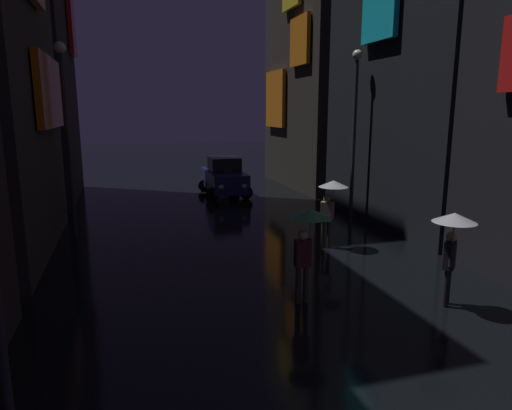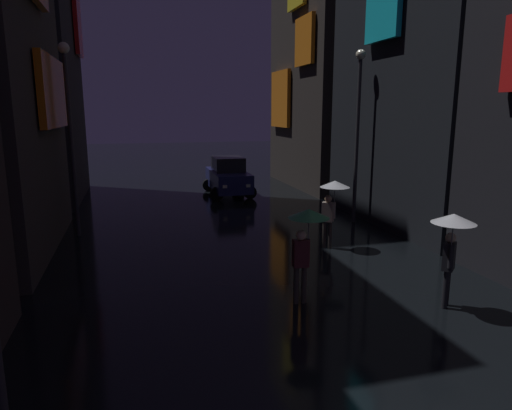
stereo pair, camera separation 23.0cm
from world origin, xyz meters
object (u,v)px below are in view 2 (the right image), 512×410
object	(u,v)px
car_distant	(228,177)
pedestrian_far_right_green	(306,230)
pedestrian_foreground_right_clear	(452,234)
pedestrian_midstreet_left_clear	(333,195)
streetlamp_left_far	(70,120)
streetlamp_right_far	(358,119)

from	to	relation	value
car_distant	pedestrian_far_right_green	bearing A→B (deg)	-94.52
pedestrian_foreground_right_clear	car_distant	xyz separation A→B (m)	(-1.73, 14.58, -0.74)
pedestrian_far_right_green	car_distant	bearing A→B (deg)	85.48
pedestrian_foreground_right_clear	pedestrian_midstreet_left_clear	world-z (taller)	same
pedestrian_foreground_right_clear	pedestrian_midstreet_left_clear	distance (m)	4.79
pedestrian_midstreet_left_clear	streetlamp_left_far	distance (m)	8.80
car_distant	streetlamp_right_far	xyz separation A→B (m)	(3.48, -6.89, 2.97)
pedestrian_midstreet_left_clear	pedestrian_far_right_green	xyz separation A→B (m)	(-2.27, -3.61, 0.00)
pedestrian_far_right_green	streetlamp_left_far	xyz separation A→B (m)	(-5.46, 7.21, 2.21)
car_distant	pedestrian_foreground_right_clear	bearing A→B (deg)	-83.22
pedestrian_midstreet_left_clear	pedestrian_far_right_green	bearing A→B (deg)	-122.14
pedestrian_midstreet_left_clear	streetlamp_left_far	world-z (taller)	streetlamp_left_far
car_distant	pedestrian_midstreet_left_clear	bearing A→B (deg)	-83.01
pedestrian_foreground_right_clear	pedestrian_far_right_green	world-z (taller)	same
pedestrian_midstreet_left_clear	streetlamp_left_far	bearing A→B (deg)	155.02
pedestrian_midstreet_left_clear	pedestrian_far_right_green	distance (m)	4.26
pedestrian_foreground_right_clear	car_distant	bearing A→B (deg)	96.78
streetlamp_right_far	streetlamp_left_far	xyz separation A→B (m)	(-10.00, 0.66, -0.01)
pedestrian_midstreet_left_clear	streetlamp_left_far	size ratio (longest dim) A/B	0.34
pedestrian_foreground_right_clear	car_distant	distance (m)	14.71
pedestrian_far_right_green	streetlamp_right_far	bearing A→B (deg)	55.27
pedestrian_midstreet_left_clear	streetlamp_right_far	bearing A→B (deg)	52.31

